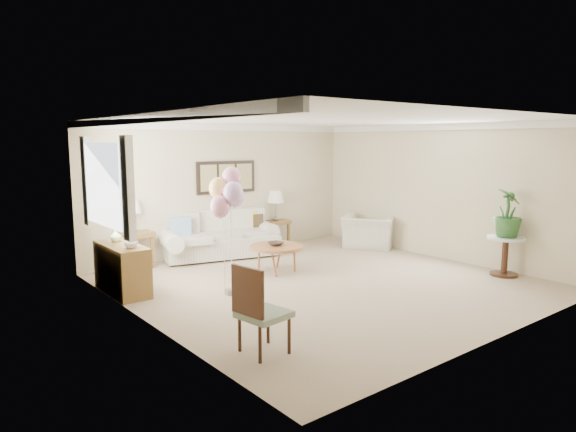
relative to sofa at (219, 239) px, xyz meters
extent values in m
plane|color=tan|center=(0.35, -2.71, -0.36)|extent=(6.00, 6.00, 0.00)
cube|color=beige|center=(0.35, 0.29, 0.94)|extent=(6.00, 0.04, 2.60)
cube|color=beige|center=(0.35, -5.71, 0.94)|extent=(6.00, 0.04, 2.60)
cube|color=beige|center=(-2.65, -2.71, 0.94)|extent=(0.04, 6.00, 2.60)
cube|color=beige|center=(3.35, -2.71, 0.94)|extent=(0.04, 6.00, 2.60)
cube|color=white|center=(0.35, -2.71, 2.23)|extent=(6.00, 6.00, 0.02)
cube|color=white|center=(0.35, 0.26, 2.18)|extent=(6.00, 0.06, 0.12)
cube|color=white|center=(-2.62, -2.71, 2.18)|extent=(0.06, 6.00, 0.12)
cube|color=white|center=(3.32, -2.71, 2.18)|extent=(0.06, 6.00, 0.12)
cube|color=white|center=(-2.63, -1.21, 1.29)|extent=(0.04, 1.40, 1.20)
cube|color=white|center=(-2.59, -2.06, 1.29)|extent=(0.10, 0.22, 1.40)
cube|color=white|center=(-2.59, -0.36, 1.29)|extent=(0.10, 0.22, 1.40)
cube|color=black|center=(0.35, 0.26, 1.19)|extent=(1.35, 0.04, 0.65)
cube|color=#8C8C59|center=(-0.07, 0.24, 1.19)|extent=(0.36, 0.02, 0.52)
cube|color=#8C8C59|center=(0.35, 0.24, 1.19)|extent=(0.36, 0.02, 0.52)
cube|color=#8C8C59|center=(0.77, 0.24, 1.19)|extent=(0.36, 0.02, 0.52)
cube|color=beige|center=(-0.01, -0.06, -0.13)|extent=(2.38, 1.41, 0.36)
cube|color=beige|center=(-0.01, 0.27, 0.27)|extent=(2.22, 0.74, 0.56)
cylinder|color=beige|center=(-1.07, -0.06, 0.10)|extent=(0.53, 0.96, 0.32)
cylinder|color=beige|center=(1.06, -0.06, 0.10)|extent=(0.53, 0.96, 0.32)
cube|color=#BDB096|center=(-0.64, -0.11, 0.09)|extent=(0.76, 0.85, 0.12)
cube|color=#BDB096|center=(-0.01, -0.11, 0.09)|extent=(0.76, 0.85, 0.12)
cube|color=#BDB096|center=(0.63, -0.11, 0.09)|extent=(0.76, 0.85, 0.12)
cube|color=#82A9C4|center=(-0.80, 0.06, 0.31)|extent=(0.39, 0.12, 0.39)
cube|color=gold|center=(0.70, 0.06, 0.31)|extent=(0.39, 0.12, 0.39)
cube|color=#3A2C1A|center=(0.86, -0.01, 0.25)|extent=(0.34, 0.10, 0.34)
cube|color=beige|center=(-0.01, -0.06, -0.34)|extent=(2.03, 0.81, 0.04)
cube|color=brown|center=(-1.65, 0.19, 0.26)|extent=(0.61, 0.55, 0.09)
cube|color=brown|center=(-1.90, -0.03, -0.07)|extent=(0.06, 0.06, 0.57)
cube|color=brown|center=(-1.41, -0.03, -0.07)|extent=(0.06, 0.06, 0.57)
cube|color=brown|center=(-1.90, 0.41, -0.07)|extent=(0.06, 0.06, 0.57)
cube|color=brown|center=(-1.41, 0.41, -0.07)|extent=(0.06, 0.06, 0.57)
cube|color=brown|center=(1.54, 0.18, 0.17)|extent=(0.52, 0.47, 0.08)
cube|color=brown|center=(1.33, -0.01, -0.11)|extent=(0.05, 0.05, 0.49)
cube|color=brown|center=(1.75, -0.01, -0.11)|extent=(0.05, 0.05, 0.49)
cube|color=brown|center=(1.33, 0.37, -0.11)|extent=(0.05, 0.05, 0.49)
cube|color=brown|center=(1.75, 0.37, -0.11)|extent=(0.05, 0.05, 0.49)
cylinder|color=gray|center=(-1.65, 0.19, 0.33)|extent=(0.13, 0.13, 0.06)
cylinder|color=gray|center=(-1.65, 0.19, 0.50)|extent=(0.04, 0.04, 0.28)
cone|color=silver|center=(-1.65, 0.19, 0.76)|extent=(0.32, 0.32, 0.23)
cylinder|color=gray|center=(1.54, 0.18, 0.24)|extent=(0.15, 0.15, 0.06)
cylinder|color=gray|center=(1.54, 0.18, 0.43)|extent=(0.04, 0.04, 0.32)
cone|color=silver|center=(1.54, 0.18, 0.72)|extent=(0.37, 0.37, 0.26)
cylinder|color=#A06B34|center=(0.16, -1.68, 0.09)|extent=(0.94, 0.94, 0.05)
cylinder|color=#A06B34|center=(0.38, -1.45, -0.14)|extent=(0.04, 0.04, 0.42)
cylinder|color=#A06B34|center=(-0.07, -1.45, -0.14)|extent=(0.04, 0.04, 0.42)
cylinder|color=#A06B34|center=(-0.07, -1.90, -0.14)|extent=(0.04, 0.04, 0.42)
cylinder|color=#A06B34|center=(0.38, -1.90, -0.14)|extent=(0.04, 0.04, 0.42)
imported|color=#2B231E|center=(0.13, -1.68, 0.15)|extent=(0.27, 0.27, 0.06)
imported|color=beige|center=(3.00, -1.21, -0.01)|extent=(1.35, 1.39, 0.69)
cylinder|color=silver|center=(3.06, -4.27, 0.29)|extent=(0.62, 0.62, 0.04)
cylinder|color=#3E2316|center=(3.06, -4.27, -0.04)|extent=(0.10, 0.10, 0.62)
cylinder|color=#3E2316|center=(3.06, -4.27, -0.35)|extent=(0.45, 0.45, 0.01)
imported|color=#23501F|center=(3.05, -4.28, 0.72)|extent=(0.59, 0.59, 0.81)
cube|color=gray|center=(-2.04, -4.34, 0.07)|extent=(0.55, 0.55, 0.07)
cylinder|color=#3E2316|center=(-2.23, -4.53, -0.16)|extent=(0.04, 0.04, 0.40)
cylinder|color=#3E2316|center=(-1.84, -4.53, -0.16)|extent=(0.04, 0.04, 0.40)
cylinder|color=#3E2316|center=(-2.23, -4.15, -0.16)|extent=(0.04, 0.04, 0.40)
cylinder|color=#3E2316|center=(-1.84, -4.15, -0.16)|extent=(0.04, 0.04, 0.40)
cube|color=#3E2316|center=(-2.25, -4.34, 0.36)|extent=(0.11, 0.46, 0.53)
cube|color=brown|center=(-2.41, -1.21, 0.01)|extent=(0.45, 1.20, 0.74)
cube|color=#3E2316|center=(-2.40, -1.51, 0.01)|extent=(0.46, 0.02, 0.70)
cube|color=#3E2316|center=(-2.40, -0.91, 0.01)|extent=(0.46, 0.02, 0.70)
imported|color=silver|center=(-2.39, -1.56, 0.49)|extent=(0.25, 0.25, 0.21)
imported|color=#B8C3A5|center=(-2.39, -0.95, 0.47)|extent=(0.22, 0.22, 0.18)
cube|color=gray|center=(-1.21, -2.30, -0.32)|extent=(0.10, 0.10, 0.08)
ellipsoid|color=pink|center=(-1.36, -2.33, 0.98)|extent=(0.29, 0.29, 0.33)
cylinder|color=silver|center=(-1.28, -2.32, 0.27)|extent=(0.01, 0.01, 1.09)
ellipsoid|color=#CBA1E3|center=(-1.11, -2.34, 1.12)|extent=(0.29, 0.29, 0.33)
cylinder|color=silver|center=(-1.16, -2.32, 0.34)|extent=(0.01, 0.01, 1.23)
ellipsoid|color=#F5B862|center=(-1.27, -2.16, 1.23)|extent=(0.29, 0.29, 0.33)
cylinder|color=silver|center=(-1.24, -2.23, 0.39)|extent=(0.01, 0.01, 1.34)
ellipsoid|color=pink|center=(-1.09, -2.24, 1.38)|extent=(0.29, 0.29, 0.33)
cylinder|color=silver|center=(-1.15, -2.27, 0.47)|extent=(0.01, 0.01, 1.49)
ellipsoid|color=#CBA1E3|center=(-1.20, -2.45, 1.18)|extent=(0.29, 0.29, 0.33)
cylinder|color=silver|center=(-1.21, -2.37, 0.37)|extent=(0.01, 0.01, 1.30)
camera|label=1|loc=(-5.12, -8.64, 1.91)|focal=32.00mm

